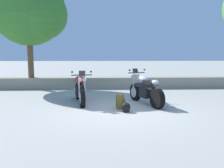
# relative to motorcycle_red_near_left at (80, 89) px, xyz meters

# --- Properties ---
(ground_plane) EXTENTS (120.00, 120.00, 0.00)m
(ground_plane) POSITION_rel_motorcycle_red_near_left_xyz_m (1.27, -1.13, -0.49)
(ground_plane) COLOR #A3A099
(stone_wall) EXTENTS (36.00, 0.80, 0.55)m
(stone_wall) POSITION_rel_motorcycle_red_near_left_xyz_m (1.27, 3.67, -0.21)
(stone_wall) COLOR gray
(stone_wall) RESTS_ON ground
(motorcycle_red_near_left) EXTENTS (0.78, 2.05, 1.18)m
(motorcycle_red_near_left) POSITION_rel_motorcycle_red_near_left_xyz_m (0.00, 0.00, 0.00)
(motorcycle_red_near_left) COLOR black
(motorcycle_red_near_left) RESTS_ON ground
(motorcycle_silver_centre) EXTENTS (0.97, 1.99, 1.18)m
(motorcycle_silver_centre) POSITION_rel_motorcycle_red_near_left_xyz_m (2.23, -0.29, 0.00)
(motorcycle_silver_centre) COLOR black
(motorcycle_silver_centre) RESTS_ON ground
(rider_backpack) EXTENTS (0.31, 0.34, 0.47)m
(rider_backpack) POSITION_rel_motorcycle_red_near_left_xyz_m (1.34, -0.94, -0.24)
(rider_backpack) COLOR brown
(rider_backpack) RESTS_ON ground
(rider_helmet) EXTENTS (0.28, 0.28, 0.28)m
(rider_helmet) POSITION_rel_motorcycle_red_near_left_xyz_m (1.45, -1.38, -0.35)
(rider_helmet) COLOR black
(rider_helmet) RESTS_ON ground
(leafy_tree_far_left) EXTENTS (3.70, 3.52, 5.08)m
(leafy_tree_far_left) POSITION_rel_motorcycle_red_near_left_xyz_m (-2.56, 3.46, 3.30)
(leafy_tree_far_left) COLOR brown
(leafy_tree_far_left) RESTS_ON stone_wall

